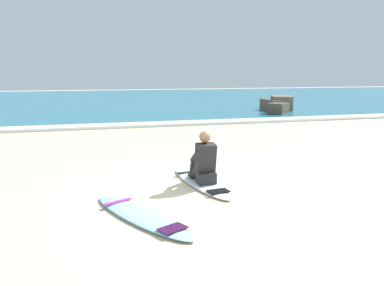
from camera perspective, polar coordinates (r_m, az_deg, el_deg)
The scene contains 7 objects.
ground_plane at distance 6.64m, azimuth 5.78°, elevation -7.49°, with size 80.00×80.00×0.00m, color beige.
sea at distance 28.37m, azimuth -10.90°, elevation 6.34°, with size 80.00×28.00×0.10m, color teal.
breaking_foam at distance 14.82m, azimuth -6.41°, elevation 2.76°, with size 80.00×0.90×0.11m, color white.
surfboard_main at distance 7.14m, azimuth 1.33°, elevation -5.84°, with size 0.81×2.30×0.08m.
surfer_seated at distance 6.95m, azimuth 1.78°, elevation -2.89°, with size 0.39×0.71×0.95m.
surfboard_spare_near at distance 5.60m, azimuth -7.58°, elevation -10.64°, with size 1.46×2.28×0.08m.
rock_outcrop_distant at distance 20.22m, azimuth 12.81°, elevation 5.52°, with size 2.51×3.31×0.82m.
Camera 1 is at (-2.32, -5.87, 2.05)m, focal length 35.75 mm.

